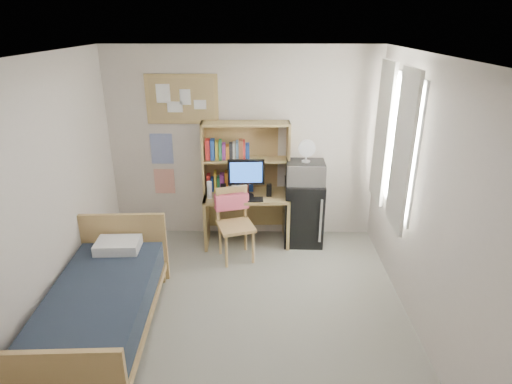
{
  "coord_description": "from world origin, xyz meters",
  "views": [
    {
      "loc": [
        0.26,
        -3.48,
        2.88
      ],
      "look_at": [
        0.19,
        1.2,
        0.98
      ],
      "focal_mm": 30.0,
      "sensor_mm": 36.0,
      "label": 1
    }
  ],
  "objects_px": {
    "speaker_left": "(223,191)",
    "desk_fan": "(306,152)",
    "mini_fridge": "(303,212)",
    "bed": "(101,312)",
    "speaker_right": "(269,190)",
    "desk_chair": "(236,226)",
    "microwave": "(305,172)",
    "desk": "(246,218)",
    "monitor": "(246,178)",
    "bulletin_board": "(182,99)"
  },
  "relations": [
    {
      "from": "speaker_left",
      "to": "speaker_right",
      "type": "bearing_deg",
      "value": 0.0
    },
    {
      "from": "speaker_right",
      "to": "bulletin_board",
      "type": "bearing_deg",
      "value": 160.86
    },
    {
      "from": "desk",
      "to": "desk_chair",
      "type": "distance_m",
      "value": 0.49
    },
    {
      "from": "mini_fridge",
      "to": "bed",
      "type": "distance_m",
      "value": 2.88
    },
    {
      "from": "desk_chair",
      "to": "microwave",
      "type": "distance_m",
      "value": 1.15
    },
    {
      "from": "desk",
      "to": "microwave",
      "type": "distance_m",
      "value": 1.03
    },
    {
      "from": "bulletin_board",
      "to": "microwave",
      "type": "xyz_separation_m",
      "value": [
        1.61,
        -0.28,
        -0.9
      ]
    },
    {
      "from": "bed",
      "to": "speaker_right",
      "type": "xyz_separation_m",
      "value": [
        1.64,
        1.87,
        0.53
      ]
    },
    {
      "from": "desk",
      "to": "desk_fan",
      "type": "bearing_deg",
      "value": -2.57
    },
    {
      "from": "speaker_right",
      "to": "desk_fan",
      "type": "height_order",
      "value": "desk_fan"
    },
    {
      "from": "monitor",
      "to": "desk_fan",
      "type": "distance_m",
      "value": 0.85
    },
    {
      "from": "speaker_left",
      "to": "monitor",
      "type": "bearing_deg",
      "value": 0.0
    },
    {
      "from": "bed",
      "to": "speaker_left",
      "type": "bearing_deg",
      "value": 57.83
    },
    {
      "from": "bulletin_board",
      "to": "desk_chair",
      "type": "height_order",
      "value": "bulletin_board"
    },
    {
      "from": "bed",
      "to": "speaker_left",
      "type": "xyz_separation_m",
      "value": [
        1.04,
        1.84,
        0.53
      ]
    },
    {
      "from": "monitor",
      "to": "mini_fridge",
      "type": "bearing_deg",
      "value": 3.32
    },
    {
      "from": "speaker_left",
      "to": "desk",
      "type": "bearing_deg",
      "value": 11.31
    },
    {
      "from": "bulletin_board",
      "to": "mini_fridge",
      "type": "relative_size",
      "value": 1.07
    },
    {
      "from": "mini_fridge",
      "to": "speaker_left",
      "type": "relative_size",
      "value": 5.15
    },
    {
      "from": "desk",
      "to": "monitor",
      "type": "height_order",
      "value": "monitor"
    },
    {
      "from": "desk_fan",
      "to": "microwave",
      "type": "bearing_deg",
      "value": 0.0
    },
    {
      "from": "mini_fridge",
      "to": "bulletin_board",
      "type": "bearing_deg",
      "value": 171.88
    },
    {
      "from": "speaker_right",
      "to": "mini_fridge",
      "type": "bearing_deg",
      "value": 5.39
    },
    {
      "from": "monitor",
      "to": "speaker_right",
      "type": "xyz_separation_m",
      "value": [
        0.3,
        0.02,
        -0.17
      ]
    },
    {
      "from": "desk",
      "to": "speaker_right",
      "type": "distance_m",
      "value": 0.53
    },
    {
      "from": "monitor",
      "to": "bed",
      "type": "bearing_deg",
      "value": -128.61
    },
    {
      "from": "bulletin_board",
      "to": "bed",
      "type": "distance_m",
      "value": 2.81
    },
    {
      "from": "mini_fridge",
      "to": "speaker_right",
      "type": "relative_size",
      "value": 5.37
    },
    {
      "from": "desk",
      "to": "desk_chair",
      "type": "relative_size",
      "value": 1.21
    },
    {
      "from": "monitor",
      "to": "speaker_right",
      "type": "bearing_deg",
      "value": 0.0
    },
    {
      "from": "monitor",
      "to": "microwave",
      "type": "distance_m",
      "value": 0.78
    },
    {
      "from": "desk_chair",
      "to": "speaker_left",
      "type": "height_order",
      "value": "desk_chair"
    },
    {
      "from": "bed",
      "to": "desk",
      "type": "bearing_deg",
      "value": 52.39
    },
    {
      "from": "monitor",
      "to": "microwave",
      "type": "height_order",
      "value": "monitor"
    },
    {
      "from": "speaker_left",
      "to": "speaker_right",
      "type": "relative_size",
      "value": 1.04
    },
    {
      "from": "speaker_left",
      "to": "speaker_right",
      "type": "height_order",
      "value": "speaker_left"
    },
    {
      "from": "mini_fridge",
      "to": "speaker_right",
      "type": "bearing_deg",
      "value": -170.6
    },
    {
      "from": "bulletin_board",
      "to": "bed",
      "type": "height_order",
      "value": "bulletin_board"
    },
    {
      "from": "speaker_left",
      "to": "desk_fan",
      "type": "distance_m",
      "value": 1.19
    },
    {
      "from": "microwave",
      "to": "desk_fan",
      "type": "height_order",
      "value": "desk_fan"
    },
    {
      "from": "speaker_right",
      "to": "microwave",
      "type": "height_order",
      "value": "microwave"
    },
    {
      "from": "mini_fridge",
      "to": "speaker_left",
      "type": "distance_m",
      "value": 1.13
    },
    {
      "from": "mini_fridge",
      "to": "speaker_left",
      "type": "height_order",
      "value": "mini_fridge"
    },
    {
      "from": "bulletin_board",
      "to": "monitor",
      "type": "height_order",
      "value": "bulletin_board"
    },
    {
      "from": "desk",
      "to": "monitor",
      "type": "xyz_separation_m",
      "value": [
        0.0,
        -0.06,
        0.61
      ]
    },
    {
      "from": "bed",
      "to": "speaker_right",
      "type": "bearing_deg",
      "value": 46.06
    },
    {
      "from": "desk_chair",
      "to": "monitor",
      "type": "xyz_separation_m",
      "value": [
        0.12,
        0.4,
        0.49
      ]
    },
    {
      "from": "mini_fridge",
      "to": "speaker_right",
      "type": "distance_m",
      "value": 0.59
    },
    {
      "from": "bed",
      "to": "desk_fan",
      "type": "xyz_separation_m",
      "value": [
        2.11,
        1.92,
        1.04
      ]
    },
    {
      "from": "bulletin_board",
      "to": "monitor",
      "type": "xyz_separation_m",
      "value": [
        0.84,
        -0.35,
        -0.96
      ]
    }
  ]
}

